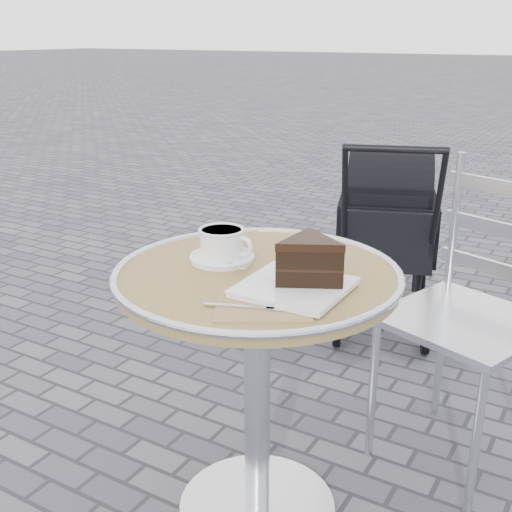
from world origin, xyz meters
The scene contains 6 objects.
ground centered at (0.00, 0.00, 0.00)m, with size 80.00×80.00×0.00m, color slate.
cafe_table centered at (0.00, 0.00, 0.57)m, with size 0.72×0.72×0.74m.
cappuccino_set centered at (-0.12, 0.03, 0.77)m, with size 0.18×0.16×0.08m.
cake_plate_set centered at (0.15, -0.05, 0.79)m, with size 0.29×0.36×0.12m.
bistro_chair centered at (0.44, 0.61, 0.58)m, with size 0.54×0.54×0.94m.
baby_stroller centered at (-0.16, 1.43, 0.41)m, with size 0.66×0.96×0.91m.
Camera 1 is at (0.75, -1.28, 1.29)m, focal length 45.00 mm.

